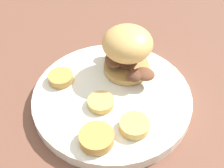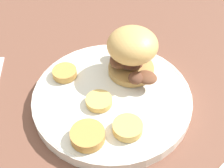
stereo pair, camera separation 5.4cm
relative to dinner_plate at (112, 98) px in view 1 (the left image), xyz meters
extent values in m
plane|color=brown|center=(0.00, 0.00, -0.01)|extent=(4.00, 4.00, 0.00)
cylinder|color=white|center=(0.00, 0.00, 0.00)|extent=(0.28, 0.28, 0.02)
torus|color=white|center=(0.00, 0.00, 0.01)|extent=(0.28, 0.28, 0.01)
cylinder|color=tan|center=(0.06, -0.03, 0.02)|extent=(0.09, 0.09, 0.01)
ellipsoid|color=brown|center=(0.02, -0.06, 0.03)|extent=(0.05, 0.05, 0.02)
ellipsoid|color=#563323|center=(0.06, -0.03, 0.03)|extent=(0.05, 0.05, 0.01)
ellipsoid|color=#563323|center=(0.02, -0.04, 0.04)|extent=(0.03, 0.03, 0.02)
ellipsoid|color=brown|center=(0.06, -0.01, 0.04)|extent=(0.05, 0.04, 0.02)
ellipsoid|color=brown|center=(0.10, -0.01, 0.03)|extent=(0.03, 0.04, 0.02)
ellipsoid|color=brown|center=(0.08, -0.02, 0.04)|extent=(0.04, 0.05, 0.02)
ellipsoid|color=#4C281E|center=(0.06, -0.03, 0.03)|extent=(0.05, 0.06, 0.02)
ellipsoid|color=tan|center=(0.06, -0.03, 0.07)|extent=(0.09, 0.09, 0.06)
cylinder|color=#BC8942|center=(0.05, 0.09, 0.02)|extent=(0.05, 0.05, 0.01)
cylinder|color=#BC8942|center=(-0.10, 0.04, 0.02)|extent=(0.05, 0.05, 0.02)
cylinder|color=tan|center=(-0.08, -0.03, 0.02)|extent=(0.05, 0.05, 0.01)
cylinder|color=tan|center=(-0.02, 0.02, 0.02)|extent=(0.05, 0.05, 0.01)
camera|label=1|loc=(-0.37, 0.05, 0.42)|focal=50.00mm
camera|label=2|loc=(-0.38, -0.01, 0.42)|focal=50.00mm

